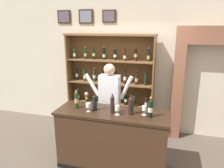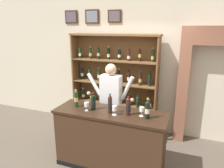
{
  "view_description": "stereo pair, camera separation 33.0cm",
  "coord_description": "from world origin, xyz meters",
  "px_view_note": "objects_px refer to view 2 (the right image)",
  "views": [
    {
      "loc": [
        0.88,
        -3.05,
        2.37
      ],
      "look_at": [
        -0.05,
        0.34,
        1.39
      ],
      "focal_mm": 33.43,
      "sensor_mm": 36.0,
      "label": 1
    },
    {
      "loc": [
        1.2,
        -2.95,
        2.37
      ],
      "look_at": [
        -0.05,
        0.34,
        1.39
      ],
      "focal_mm": 33.43,
      "sensor_mm": 36.0,
      "label": 2
    }
  ],
  "objects_px": {
    "tasting_bottle_brunello": "(110,104)",
    "wine_glass_spare": "(87,105)",
    "tasting_bottle_grappa": "(76,98)",
    "tasting_bottle_super_tuscan": "(147,109)",
    "shopkeeper": "(111,97)",
    "tasting_bottle_vin_santo": "(93,102)",
    "wine_glass_right": "(142,110)",
    "wine_shelf": "(115,81)",
    "tasting_counter": "(110,139)",
    "wine_glass_center": "(114,109)",
    "tasting_bottle_prosecco": "(128,106)"
  },
  "relations": [
    {
      "from": "shopkeeper",
      "to": "wine_glass_spare",
      "type": "distance_m",
      "value": 0.72
    },
    {
      "from": "tasting_counter",
      "to": "wine_glass_spare",
      "type": "distance_m",
      "value": 0.73
    },
    {
      "from": "tasting_bottle_super_tuscan",
      "to": "wine_glass_spare",
      "type": "height_order",
      "value": "tasting_bottle_super_tuscan"
    },
    {
      "from": "shopkeeper",
      "to": "tasting_bottle_vin_santo",
      "type": "distance_m",
      "value": 0.62
    },
    {
      "from": "shopkeeper",
      "to": "wine_glass_right",
      "type": "relative_size",
      "value": 11.22
    },
    {
      "from": "tasting_bottle_super_tuscan",
      "to": "wine_glass_spare",
      "type": "bearing_deg",
      "value": -177.04
    },
    {
      "from": "tasting_counter",
      "to": "wine_glass_spare",
      "type": "height_order",
      "value": "wine_glass_spare"
    },
    {
      "from": "wine_shelf",
      "to": "tasting_bottle_brunello",
      "type": "relative_size",
      "value": 6.8
    },
    {
      "from": "wine_shelf",
      "to": "tasting_bottle_prosecco",
      "type": "distance_m",
      "value": 1.52
    },
    {
      "from": "tasting_bottle_vin_santo",
      "to": "tasting_bottle_brunello",
      "type": "relative_size",
      "value": 0.92
    },
    {
      "from": "tasting_counter",
      "to": "shopkeeper",
      "type": "height_order",
      "value": "shopkeeper"
    },
    {
      "from": "tasting_bottle_vin_santo",
      "to": "shopkeeper",
      "type": "bearing_deg",
      "value": 82.69
    },
    {
      "from": "tasting_bottle_grappa",
      "to": "wine_glass_right",
      "type": "xyz_separation_m",
      "value": [
        1.15,
        0.01,
        -0.05
      ]
    },
    {
      "from": "wine_glass_center",
      "to": "tasting_bottle_super_tuscan",
      "type": "bearing_deg",
      "value": 5.94
    },
    {
      "from": "shopkeeper",
      "to": "tasting_bottle_grappa",
      "type": "height_order",
      "value": "shopkeeper"
    },
    {
      "from": "tasting_bottle_grappa",
      "to": "tasting_bottle_prosecco",
      "type": "bearing_deg",
      "value": -0.81
    },
    {
      "from": "tasting_counter",
      "to": "wine_glass_right",
      "type": "xyz_separation_m",
      "value": [
        0.52,
        0.01,
        0.62
      ]
    },
    {
      "from": "wine_shelf",
      "to": "wine_glass_center",
      "type": "relative_size",
      "value": 14.47
    },
    {
      "from": "wine_shelf",
      "to": "wine_glass_center",
      "type": "bearing_deg",
      "value": -69.94
    },
    {
      "from": "tasting_bottle_vin_santo",
      "to": "tasting_bottle_prosecco",
      "type": "distance_m",
      "value": 0.61
    },
    {
      "from": "wine_shelf",
      "to": "tasting_bottle_grappa",
      "type": "relative_size",
      "value": 7.2
    },
    {
      "from": "tasting_bottle_grappa",
      "to": "wine_glass_spare",
      "type": "distance_m",
      "value": 0.27
    },
    {
      "from": "tasting_bottle_grappa",
      "to": "tasting_bottle_super_tuscan",
      "type": "relative_size",
      "value": 0.94
    },
    {
      "from": "wine_glass_center",
      "to": "wine_shelf",
      "type": "bearing_deg",
      "value": 110.06
    },
    {
      "from": "wine_shelf",
      "to": "tasting_bottle_prosecco",
      "type": "bearing_deg",
      "value": -61.79
    },
    {
      "from": "wine_shelf",
      "to": "tasting_bottle_grappa",
      "type": "height_order",
      "value": "wine_shelf"
    },
    {
      "from": "tasting_bottle_super_tuscan",
      "to": "tasting_bottle_grappa",
      "type": "bearing_deg",
      "value": 178.2
    },
    {
      "from": "tasting_bottle_super_tuscan",
      "to": "wine_glass_center",
      "type": "relative_size",
      "value": 2.13
    },
    {
      "from": "tasting_bottle_vin_santo",
      "to": "tasting_bottle_super_tuscan",
      "type": "xyz_separation_m",
      "value": [
        0.92,
        -0.04,
        0.01
      ]
    },
    {
      "from": "shopkeeper",
      "to": "tasting_bottle_prosecco",
      "type": "xyz_separation_m",
      "value": [
        0.53,
        -0.62,
        0.11
      ]
    },
    {
      "from": "wine_glass_center",
      "to": "tasting_counter",
      "type": "bearing_deg",
      "value": 140.19
    },
    {
      "from": "tasting_counter",
      "to": "wine_glass_spare",
      "type": "bearing_deg",
      "value": -166.27
    },
    {
      "from": "tasting_bottle_grappa",
      "to": "wine_glass_spare",
      "type": "bearing_deg",
      "value": -20.06
    },
    {
      "from": "wine_shelf",
      "to": "tasting_bottle_brunello",
      "type": "xyz_separation_m",
      "value": [
        0.42,
        -1.37,
        0.0
      ]
    },
    {
      "from": "tasting_bottle_brunello",
      "to": "tasting_bottle_super_tuscan",
      "type": "bearing_deg",
      "value": 0.21
    },
    {
      "from": "tasting_counter",
      "to": "tasting_bottle_prosecco",
      "type": "distance_m",
      "value": 0.73
    },
    {
      "from": "tasting_bottle_grappa",
      "to": "tasting_bottle_super_tuscan",
      "type": "bearing_deg",
      "value": -1.8
    },
    {
      "from": "tasting_bottle_brunello",
      "to": "wine_glass_spare",
      "type": "bearing_deg",
      "value": -172.9
    },
    {
      "from": "tasting_bottle_prosecco",
      "to": "tasting_bottle_brunello",
      "type": "bearing_deg",
      "value": -174.57
    },
    {
      "from": "wine_shelf",
      "to": "wine_glass_spare",
      "type": "height_order",
      "value": "wine_shelf"
    },
    {
      "from": "tasting_counter",
      "to": "tasting_bottle_grappa",
      "type": "xyz_separation_m",
      "value": [
        -0.63,
        -0.0,
        0.66
      ]
    },
    {
      "from": "tasting_counter",
      "to": "wine_glass_center",
      "type": "height_order",
      "value": "wine_glass_center"
    },
    {
      "from": "wine_glass_right",
      "to": "wine_glass_center",
      "type": "relative_size",
      "value": 0.99
    },
    {
      "from": "tasting_counter",
      "to": "tasting_bottle_brunello",
      "type": "relative_size",
      "value": 5.71
    },
    {
      "from": "wine_glass_right",
      "to": "wine_shelf",
      "type": "bearing_deg",
      "value": 125.21
    },
    {
      "from": "tasting_bottle_brunello",
      "to": "tasting_bottle_super_tuscan",
      "type": "height_order",
      "value": "same"
    },
    {
      "from": "wine_glass_spare",
      "to": "wine_glass_right",
      "type": "bearing_deg",
      "value": 6.58
    },
    {
      "from": "tasting_bottle_super_tuscan",
      "to": "wine_glass_center",
      "type": "distance_m",
      "value": 0.51
    },
    {
      "from": "tasting_bottle_brunello",
      "to": "wine_glass_center",
      "type": "xyz_separation_m",
      "value": [
        0.09,
        -0.05,
        -0.05
      ]
    },
    {
      "from": "shopkeeper",
      "to": "wine_glass_spare",
      "type": "height_order",
      "value": "shopkeeper"
    }
  ]
}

